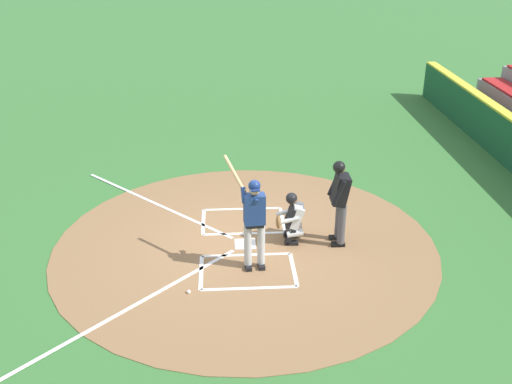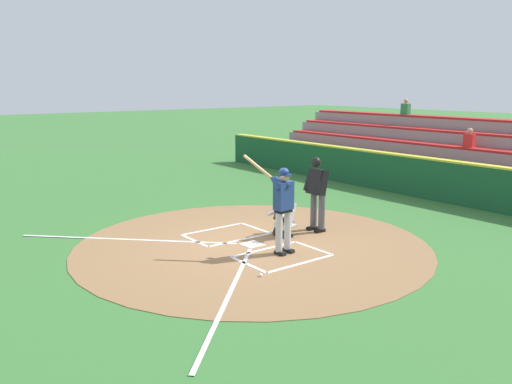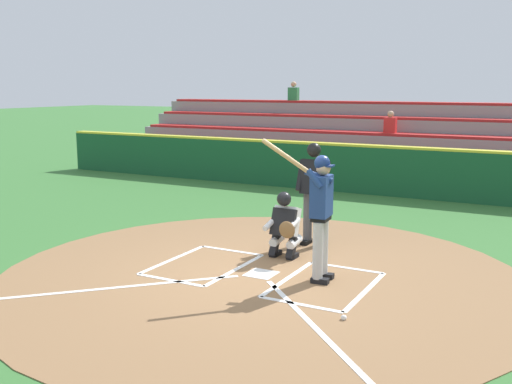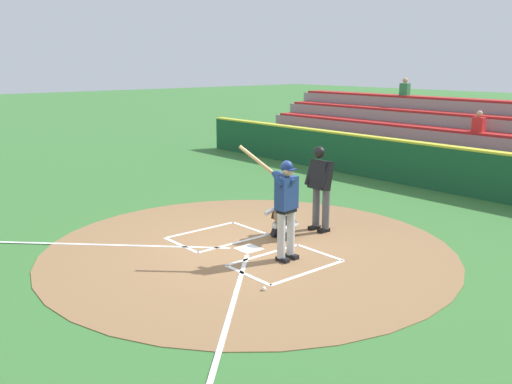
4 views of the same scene
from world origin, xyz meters
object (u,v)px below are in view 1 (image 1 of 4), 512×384
object	(u,v)px
plate_umpire	(340,197)
baseball	(189,292)
catcher	(292,217)
batter	(254,217)

from	to	relation	value
plate_umpire	baseball	distance (m)	3.63
catcher	baseball	bearing A→B (deg)	130.61
batter	baseball	world-z (taller)	batter
plate_umpire	catcher	bearing A→B (deg)	82.70
batter	catcher	world-z (taller)	batter
batter	baseball	bearing A→B (deg)	123.76
catcher	baseball	distance (m)	2.81
batter	plate_umpire	size ratio (longest dim) A/B	1.14
plate_umpire	baseball	xyz separation A→B (m)	(-1.67, 3.05, -1.04)
catcher	plate_umpire	size ratio (longest dim) A/B	0.61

